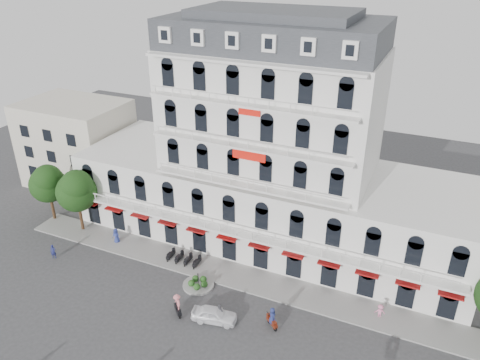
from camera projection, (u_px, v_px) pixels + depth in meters
name	position (u px, v px, depth m)	size (l,w,h in m)	color
ground	(196.00, 334.00, 41.94)	(120.00, 120.00, 0.00)	#38383A
sidewalk	(237.00, 276.00, 49.24)	(53.00, 4.00, 0.16)	gray
main_building	(270.00, 159.00, 52.13)	(45.00, 15.00, 25.80)	silver
flank_building_west	(77.00, 143.00, 66.51)	(14.00, 10.00, 12.00)	beige
traffic_island	(198.00, 284.00, 47.81)	(3.20, 3.20, 1.60)	gray
parked_scooter_row	(184.00, 263.00, 51.43)	(4.40, 1.80, 1.10)	black
tree_west_outer	(48.00, 182.00, 57.16)	(4.50, 4.48, 7.76)	#382314
tree_west_inner	(76.00, 189.00, 54.77)	(4.76, 4.76, 8.25)	#382314
parked_car	(214.00, 315.00, 43.18)	(1.71, 4.25, 1.45)	white
rider_east	(272.00, 318.00, 42.31)	(1.39, 1.22, 2.19)	maroon
rider_center	(177.00, 304.00, 43.68)	(1.35, 1.34, 2.34)	black
pedestrian_left	(116.00, 236.00, 54.47)	(0.93, 0.61, 1.91)	navy
pedestrian_mid	(220.00, 312.00, 43.38)	(0.97, 0.40, 1.65)	slate
pedestrian_right	(380.00, 311.00, 43.51)	(0.98, 0.56, 1.51)	pink
pedestrian_far	(53.00, 252.00, 51.84)	(0.62, 0.41, 1.69)	navy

